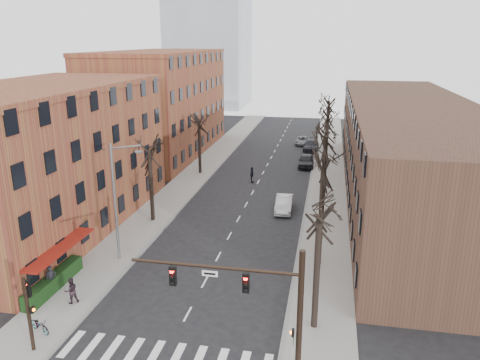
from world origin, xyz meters
The scene contains 27 objects.
ground centered at (0.00, 0.00, 0.00)m, with size 160.00×160.00×0.00m, color black.
sidewalk_left centered at (-8.00, 35.00, 0.07)m, with size 4.00×90.00×0.15m, color gray.
sidewalk_right centered at (8.00, 35.00, 0.07)m, with size 4.00×90.00×0.15m, color gray.
building_left_near centered at (-16.00, 15.00, 6.00)m, with size 12.00×26.00×12.00m, color brown.
building_left_far centered at (-16.00, 44.00, 7.00)m, with size 12.00×28.00×14.00m, color brown.
building_right centered at (16.00, 30.00, 5.00)m, with size 12.00×50.00×10.00m, color #482E21.
awning_left centered at (-9.40, 6.00, 0.00)m, with size 1.20×7.00×0.15m, color maroon.
hedge centered at (-9.50, 5.00, 0.65)m, with size 0.80×6.00×1.00m, color #193713.
tree_right_a centered at (7.60, 4.00, 0.00)m, with size 5.20×5.20×10.00m, color black, non-canonical shape.
tree_right_b centered at (7.60, 12.00, 0.00)m, with size 5.20×5.20×10.80m, color black, non-canonical shape.
tree_right_c centered at (7.60, 20.00, 0.00)m, with size 5.20×5.20×11.60m, color black, non-canonical shape.
tree_right_d centered at (7.60, 28.00, 0.00)m, with size 5.20×5.20×10.00m, color black, non-canonical shape.
tree_right_e centered at (7.60, 36.00, 0.00)m, with size 5.20×5.20×10.80m, color black, non-canonical shape.
tree_right_f centered at (7.60, 44.00, 0.00)m, with size 5.20×5.20×11.60m, color black, non-canonical shape.
tree_left_a centered at (-7.60, 18.00, 0.00)m, with size 5.20×5.20×9.50m, color black, non-canonical shape.
tree_left_b centered at (-7.60, 34.00, 0.00)m, with size 5.20×5.20×9.50m, color black, non-canonical shape.
signal_mast_arm centered at (5.45, -1.00, 4.40)m, with size 8.14×0.30×7.20m.
signal_pole_left centered at (-6.99, -0.95, 2.61)m, with size 0.47×0.44×4.40m.
streetlight centered at (-7.03, 10.00, 5.01)m, with size 2.45×0.22×9.03m.
silver_sedan centered at (3.93, 22.94, 0.73)m, with size 1.55×4.46×1.47m, color #AEB0B5.
parked_car_near centered at (5.11, 39.87, 0.82)m, with size 1.94×4.81×1.64m, color black.
parked_car_mid centered at (5.30, 49.54, 0.77)m, with size 2.16×5.31×1.54m, color black.
parked_car_far centered at (3.80, 53.41, 0.62)m, with size 2.05×4.45×1.24m, color slate.
pedestrian_a centered at (-9.38, 4.58, 1.08)m, with size 0.68×0.45×1.86m, color black.
pedestrian_b centered at (-7.42, 3.64, 0.99)m, with size 0.82×0.64×1.68m, color black.
pedestrian_crossing centered at (-0.70, 31.61, 0.93)m, with size 1.10×0.46×1.87m, color black.
bicycle centered at (-7.58, 0.51, 0.58)m, with size 0.57×1.64×0.86m, color gray.
Camera 1 is at (7.86, -19.77, 16.02)m, focal length 35.00 mm.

